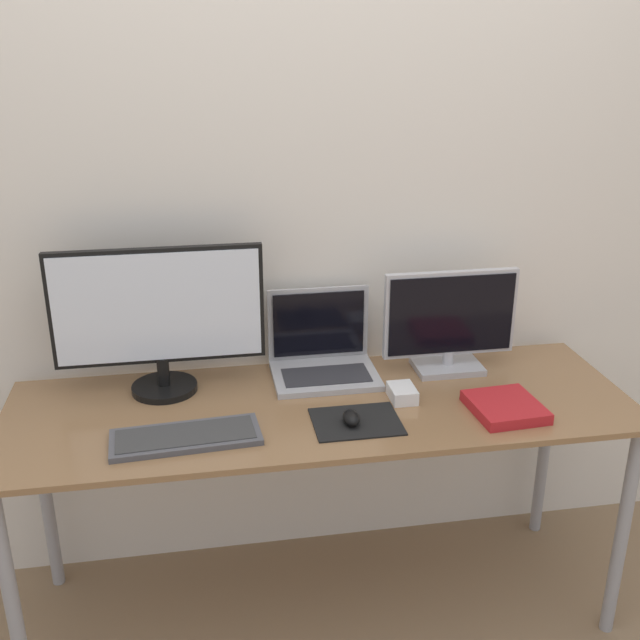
{
  "coord_description": "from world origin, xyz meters",
  "views": [
    {
      "loc": [
        -0.33,
        -1.6,
        1.75
      ],
      "look_at": [
        0.01,
        0.4,
        0.96
      ],
      "focal_mm": 42.0,
      "sensor_mm": 36.0,
      "label": 1
    }
  ],
  "objects_px": {
    "monitor_left": "(159,316)",
    "keyboard": "(186,437)",
    "laptop": "(322,354)",
    "book": "(505,407)",
    "mouse": "(351,418)",
    "power_brick": "(402,393)",
    "monitor_right": "(450,322)"
  },
  "relations": [
    {
      "from": "monitor_left",
      "to": "keyboard",
      "type": "bearing_deg",
      "value": -78.78
    },
    {
      "from": "laptop",
      "to": "book",
      "type": "xyz_separation_m",
      "value": [
        0.46,
        -0.35,
        -0.05
      ]
    },
    {
      "from": "monitor_left",
      "to": "keyboard",
      "type": "distance_m",
      "value": 0.39
    },
    {
      "from": "mouse",
      "to": "power_brick",
      "type": "xyz_separation_m",
      "value": [
        0.18,
        0.13,
        -0.0
      ]
    },
    {
      "from": "laptop",
      "to": "power_brick",
      "type": "relative_size",
      "value": 3.25
    },
    {
      "from": "keyboard",
      "to": "book",
      "type": "relative_size",
      "value": 1.86
    },
    {
      "from": "laptop",
      "to": "book",
      "type": "relative_size",
      "value": 1.5
    },
    {
      "from": "book",
      "to": "power_brick",
      "type": "bearing_deg",
      "value": 154.55
    },
    {
      "from": "laptop",
      "to": "power_brick",
      "type": "xyz_separation_m",
      "value": [
        0.2,
        -0.23,
        -0.04
      ]
    },
    {
      "from": "monitor_right",
      "to": "mouse",
      "type": "relative_size",
      "value": 5.68
    },
    {
      "from": "monitor_right",
      "to": "power_brick",
      "type": "height_order",
      "value": "monitor_right"
    },
    {
      "from": "mouse",
      "to": "power_brick",
      "type": "bearing_deg",
      "value": 35.27
    },
    {
      "from": "mouse",
      "to": "laptop",
      "type": "bearing_deg",
      "value": 92.81
    },
    {
      "from": "monitor_left",
      "to": "book",
      "type": "height_order",
      "value": "monitor_left"
    },
    {
      "from": "monitor_right",
      "to": "book",
      "type": "height_order",
      "value": "monitor_right"
    },
    {
      "from": "monitor_right",
      "to": "power_brick",
      "type": "relative_size",
      "value": 4.24
    },
    {
      "from": "keyboard",
      "to": "power_brick",
      "type": "height_order",
      "value": "power_brick"
    },
    {
      "from": "book",
      "to": "mouse",
      "type": "bearing_deg",
      "value": -179.88
    },
    {
      "from": "monitor_left",
      "to": "book",
      "type": "xyz_separation_m",
      "value": [
        0.96,
        -0.31,
        -0.22
      ]
    },
    {
      "from": "monitor_right",
      "to": "keyboard",
      "type": "bearing_deg",
      "value": -159.57
    },
    {
      "from": "monitor_left",
      "to": "monitor_right",
      "type": "distance_m",
      "value": 0.89
    },
    {
      "from": "monitor_left",
      "to": "monitor_right",
      "type": "xyz_separation_m",
      "value": [
        0.89,
        -0.0,
        -0.08
      ]
    },
    {
      "from": "book",
      "to": "keyboard",
      "type": "bearing_deg",
      "value": -179.88
    },
    {
      "from": "keyboard",
      "to": "book",
      "type": "height_order",
      "value": "book"
    },
    {
      "from": "monitor_right",
      "to": "power_brick",
      "type": "distance_m",
      "value": 0.3
    },
    {
      "from": "mouse",
      "to": "monitor_left",
      "type": "bearing_deg",
      "value": 148.88
    },
    {
      "from": "laptop",
      "to": "book",
      "type": "height_order",
      "value": "laptop"
    },
    {
      "from": "keyboard",
      "to": "book",
      "type": "bearing_deg",
      "value": 0.12
    },
    {
      "from": "monitor_right",
      "to": "laptop",
      "type": "relative_size",
      "value": 1.3
    },
    {
      "from": "monitor_right",
      "to": "mouse",
      "type": "height_order",
      "value": "monitor_right"
    },
    {
      "from": "monitor_left",
      "to": "power_brick",
      "type": "bearing_deg",
      "value": -14.59
    },
    {
      "from": "keyboard",
      "to": "power_brick",
      "type": "relative_size",
      "value": 4.04
    }
  ]
}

